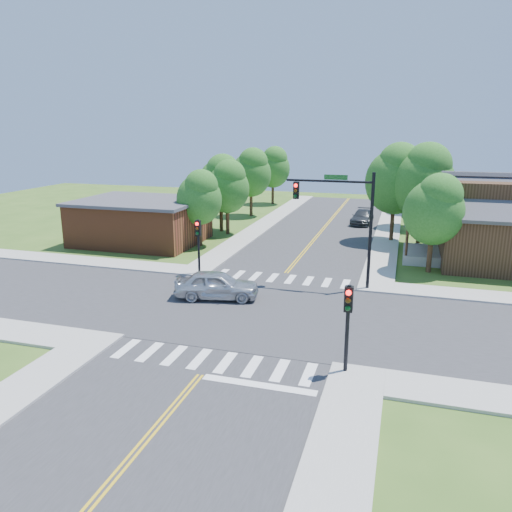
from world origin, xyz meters
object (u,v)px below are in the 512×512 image
(signal_pole_nw, at_px, (198,236))
(car_dgrey, at_px, (362,217))
(signal_pole_se, at_px, (348,313))
(car_silver, at_px, (217,285))
(signal_mast_ne, at_px, (343,211))

(signal_pole_nw, xyz_separation_m, car_dgrey, (8.98, 21.35, -1.97))
(signal_pole_nw, distance_m, car_dgrey, 23.25)
(signal_pole_se, height_order, car_silver, signal_pole_se)
(signal_mast_ne, xyz_separation_m, signal_pole_nw, (-9.51, -0.01, -2.19))
(signal_mast_ne, height_order, signal_pole_se, signal_mast_ne)
(signal_pole_se, relative_size, signal_pole_nw, 1.00)
(signal_mast_ne, distance_m, signal_pole_se, 11.55)
(signal_pole_se, xyz_separation_m, signal_pole_nw, (-11.20, 11.20, 0.00))
(car_silver, distance_m, car_dgrey, 26.29)
(signal_mast_ne, distance_m, car_dgrey, 21.75)
(signal_mast_ne, relative_size, signal_pole_se, 1.89)
(signal_pole_se, height_order, signal_pole_nw, same)
(signal_mast_ne, height_order, car_silver, signal_mast_ne)
(signal_pole_se, xyz_separation_m, car_silver, (-8.30, 6.98, -1.83))
(signal_pole_se, xyz_separation_m, car_dgrey, (-2.22, 32.55, -1.97))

